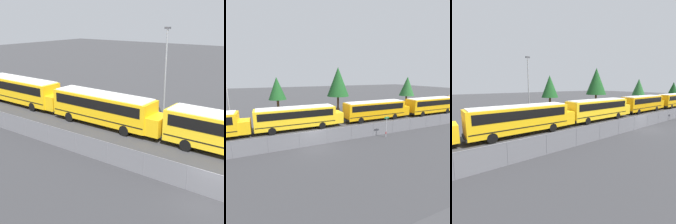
{
  "view_description": "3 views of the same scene",
  "coord_description": "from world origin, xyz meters",
  "views": [
    {
      "loc": [
        4.87,
        -16.44,
        10.26
      ],
      "look_at": [
        -11.32,
        5.54,
        1.88
      ],
      "focal_mm": 50.0,
      "sensor_mm": 36.0,
      "label": 1
    },
    {
      "loc": [
        -4.75,
        -17.45,
        7.51
      ],
      "look_at": [
        5.44,
        5.93,
        2.12
      ],
      "focal_mm": 28.0,
      "sensor_mm": 36.0,
      "label": 2
    },
    {
      "loc": [
        -20.62,
        -11.18,
        5.44
      ],
      "look_at": [
        -7.65,
        5.88,
        2.04
      ],
      "focal_mm": 28.0,
      "sensor_mm": 36.0,
      "label": 3
    }
  ],
  "objects": [
    {
      "name": "ground_plane",
      "position": [
        0.0,
        0.0,
        0.0
      ],
      "size": [
        200.0,
        200.0,
        0.0
      ],
      "primitive_type": "plane",
      "color": "#38383A"
    },
    {
      "name": "school_bus_2",
      "position": [
        -12.85,
        6.42,
        1.9
      ],
      "size": [
        12.27,
        2.61,
        3.2
      ],
      "color": "yellow",
      "rests_on": "ground_plane"
    },
    {
      "name": "light_pole",
      "position": [
        -9.36,
        12.04,
        5.05
      ],
      "size": [
        0.6,
        0.24,
        9.31
      ],
      "color": "gray",
      "rests_on": "ground_plane"
    },
    {
      "name": "school_bus_5",
      "position": [
        25.75,
        6.32,
        1.9
      ],
      "size": [
        12.27,
        2.61,
        3.2
      ],
      "color": "#EDA80F",
      "rests_on": "ground_plane"
    },
    {
      "name": "tree_1",
      "position": [
        10.28,
        17.04,
        6.12
      ],
      "size": [
        4.69,
        4.69,
        9.19
      ],
      "color": "#51381E",
      "rests_on": "ground_plane"
    },
    {
      "name": "fence",
      "position": [
        -0.0,
        -0.0,
        0.84
      ],
      "size": [
        101.42,
        0.07,
        1.65
      ],
      "color": "#9EA0A5",
      "rests_on": "ground_plane"
    },
    {
      "name": "tree_2",
      "position": [
        -2.07,
        17.78,
        5.01
      ],
      "size": [
        3.29,
        3.29,
        7.2
      ],
      "color": "#51381E",
      "rests_on": "ground_plane"
    },
    {
      "name": "school_bus_3",
      "position": [
        -0.33,
        6.59,
        1.9
      ],
      "size": [
        12.27,
        2.61,
        3.2
      ],
      "color": "yellow",
      "rests_on": "ground_plane"
    },
    {
      "name": "school_bus_4",
      "position": [
        12.87,
        6.77,
        1.9
      ],
      "size": [
        12.27,
        2.61,
        3.2
      ],
      "color": "orange",
      "rests_on": "ground_plane"
    },
    {
      "name": "tree_0",
      "position": [
        31.08,
        18.37,
        4.62
      ],
      "size": [
        3.88,
        3.88,
        7.16
      ],
      "color": "#51381E",
      "rests_on": "ground_plane"
    },
    {
      "name": "tree_3",
      "position": [
        52.63,
        16.73,
        4.17
      ],
      "size": [
        3.25,
        3.25,
        6.31
      ],
      "color": "#51381E",
      "rests_on": "ground_plane"
    }
  ]
}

